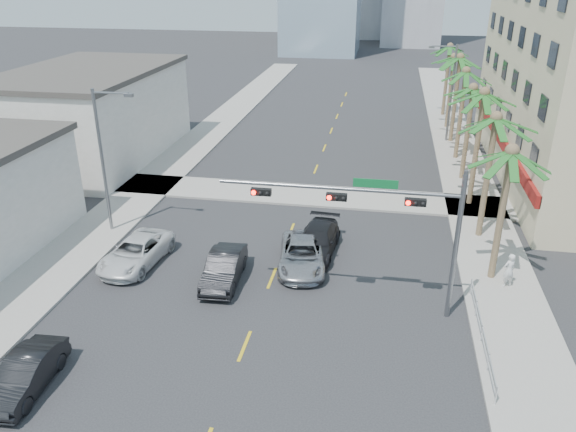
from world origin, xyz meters
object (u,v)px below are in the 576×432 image
object	(u,v)px
traffic_signal_mast	(386,215)
pedestrian	(509,270)
car_lane_right	(317,241)
car_lane_center	(302,255)
car_parked_far	(136,252)
car_parked_mid	(26,374)
car_lane_left	(224,268)

from	to	relation	value
traffic_signal_mast	pedestrian	xyz separation A→B (m)	(6.46, 3.19, -3.98)
car_lane_right	traffic_signal_mast	bearing A→B (deg)	-51.01
car_lane_center	pedestrian	world-z (taller)	pedestrian
car_parked_far	pedestrian	size ratio (longest dim) A/B	2.90
car_parked_mid	car_lane_center	distance (m)	14.91
traffic_signal_mast	pedestrian	size ratio (longest dim) A/B	5.96
car_lane_center	pedestrian	distance (m)	10.86
car_parked_far	car_lane_right	xyz separation A→B (m)	(9.80, 3.15, 0.02)
traffic_signal_mast	car_parked_far	xyz separation A→B (m)	(-13.58, 2.24, -4.31)
car_parked_far	car_lane_center	bearing A→B (deg)	14.42
traffic_signal_mast	car_lane_right	xyz separation A→B (m)	(-3.78, 5.39, -4.29)
car_parked_far	pedestrian	world-z (taller)	pedestrian
car_parked_mid	pedestrian	size ratio (longest dim) A/B	2.35
car_parked_far	car_lane_right	world-z (taller)	car_lane_right
traffic_signal_mast	car_lane_center	xyz separation A→B (m)	(-4.39, 3.60, -4.31)
traffic_signal_mast	car_parked_mid	distance (m)	16.42
car_lane_left	pedestrian	bearing A→B (deg)	4.18
traffic_signal_mast	pedestrian	distance (m)	8.23
traffic_signal_mast	pedestrian	world-z (taller)	traffic_signal_mast
car_lane_center	traffic_signal_mast	bearing A→B (deg)	-46.71
traffic_signal_mast	car_lane_right	distance (m)	7.86
car_parked_far	car_lane_right	distance (m)	10.30
car_lane_left	car_parked_mid	bearing A→B (deg)	-122.67
car_parked_far	pedestrian	distance (m)	20.07
car_lane_right	pedestrian	bearing A→B (deg)	-8.23
car_parked_mid	traffic_signal_mast	bearing A→B (deg)	27.92
car_parked_mid	car_parked_far	world-z (taller)	car_parked_far
car_parked_mid	car_parked_far	distance (m)	10.37
car_parked_mid	car_lane_center	world-z (taller)	car_lane_center
pedestrian	traffic_signal_mast	bearing A→B (deg)	-2.49
traffic_signal_mast	car_lane_center	distance (m)	7.13
car_parked_mid	car_parked_far	size ratio (longest dim) A/B	0.81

